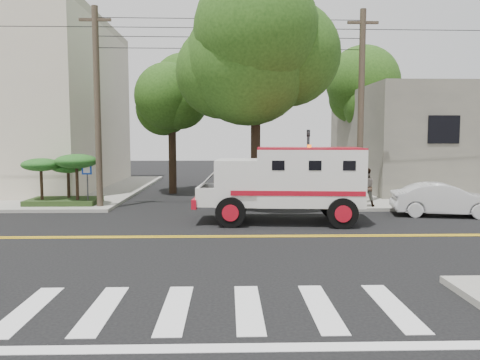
{
  "coord_description": "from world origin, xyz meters",
  "views": [
    {
      "loc": [
        0.21,
        -15.19,
        3.28
      ],
      "look_at": [
        0.69,
        2.98,
        1.6
      ],
      "focal_mm": 35.0,
      "sensor_mm": 36.0,
      "label": 1
    }
  ],
  "objects_px": {
    "pedestrian_a": "(357,187)",
    "armored_truck": "(287,180)",
    "pedestrian_b": "(366,187)",
    "parked_sedan": "(444,200)"
  },
  "relations": [
    {
      "from": "parked_sedan",
      "to": "pedestrian_a",
      "type": "xyz_separation_m",
      "value": [
        -3.04,
        2.1,
        0.32
      ]
    },
    {
      "from": "pedestrian_b",
      "to": "armored_truck",
      "type": "bearing_deg",
      "value": 43.17
    },
    {
      "from": "pedestrian_a",
      "to": "pedestrian_b",
      "type": "bearing_deg",
      "value": 107.8
    },
    {
      "from": "armored_truck",
      "to": "parked_sedan",
      "type": "height_order",
      "value": "armored_truck"
    },
    {
      "from": "parked_sedan",
      "to": "pedestrian_a",
      "type": "bearing_deg",
      "value": 65.93
    },
    {
      "from": "pedestrian_a",
      "to": "armored_truck",
      "type": "bearing_deg",
      "value": 14.4
    },
    {
      "from": "parked_sedan",
      "to": "armored_truck",
      "type": "bearing_deg",
      "value": 111.22
    },
    {
      "from": "armored_truck",
      "to": "pedestrian_a",
      "type": "xyz_separation_m",
      "value": [
        3.65,
        3.36,
        -0.64
      ]
    },
    {
      "from": "parked_sedan",
      "to": "pedestrian_b",
      "type": "bearing_deg",
      "value": 67.11
    },
    {
      "from": "armored_truck",
      "to": "parked_sedan",
      "type": "relative_size",
      "value": 1.56
    }
  ]
}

